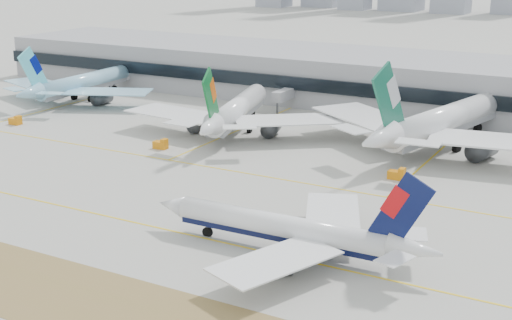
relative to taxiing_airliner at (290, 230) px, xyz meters
The scene contains 9 objects.
ground 25.79m from the taxiing_airliner, behind, with size 3000.00×3000.00×0.00m, color gray.
taxiing_airliner is the anchor object (origin of this frame).
widebody_korean 134.22m from the taxiing_airliner, 146.52° to the left, with size 56.80×55.51×20.25m.
widebody_eva 79.13m from the taxiing_airliner, 127.03° to the left, with size 57.74×57.66×21.28m.
widebody_cathay 73.16m from the taxiing_airliner, 86.66° to the left, with size 68.09×67.77×24.89m.
terminal 121.05m from the taxiing_airliner, 102.04° to the left, with size 280.00×43.10×15.00m.
gse_b 68.88m from the taxiing_airliner, 143.80° to the left, with size 3.55×2.00×2.60m.
gse_c 45.73m from the taxiing_airliner, 86.41° to the left, with size 3.55×2.00×2.60m.
gse_a 113.74m from the taxiing_airliner, 158.72° to the left, with size 3.55×2.00×2.60m.
Camera 1 is at (71.83, -98.77, 47.39)m, focal length 50.00 mm.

